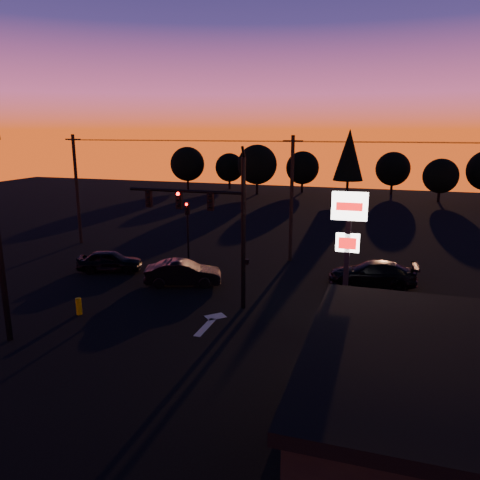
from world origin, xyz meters
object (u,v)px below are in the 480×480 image
object	(u,v)px
pylon_sign	(348,236)
bollard	(79,306)
car_left	(110,261)
car_right	(372,274)
secondary_signal	(188,223)
suv_parked	(342,381)
traffic_signal_mast	(214,216)
car_mid	(183,273)

from	to	relation	value
pylon_sign	bollard	distance (m)	14.13
car_left	pylon_sign	bearing A→B (deg)	-129.02
bollard	car_right	distance (m)	17.14
secondary_signal	car_left	distance (m)	5.98
bollard	car_right	bearing A→B (deg)	33.30
car_left	secondary_signal	bearing A→B (deg)	-64.60
bollard	suv_parked	xyz separation A→B (m)	(13.81, -3.99, 0.33)
car_right	suv_parked	distance (m)	13.41
traffic_signal_mast	car_right	world-z (taller)	traffic_signal_mast
secondary_signal	suv_parked	bearing A→B (deg)	-50.20
traffic_signal_mast	car_mid	bearing A→B (deg)	140.19
secondary_signal	suv_parked	xyz separation A→B (m)	(12.44, -14.93, -2.09)
car_mid	suv_parked	size ratio (longest dim) A/B	0.84
traffic_signal_mast	suv_parked	distance (m)	11.38
car_left	bollard	bearing A→B (deg)	-177.33
car_mid	traffic_signal_mast	bearing A→B (deg)	-148.71
car_mid	suv_parked	bearing A→B (deg)	-152.20
pylon_sign	bollard	world-z (taller)	pylon_sign
bollard	suv_parked	size ratio (longest dim) A/B	0.16
secondary_signal	car_left	bearing A→B (deg)	-136.52
secondary_signal	car_left	size ratio (longest dim) A/B	1.01
pylon_sign	car_right	size ratio (longest dim) A/B	1.29
car_left	car_right	distance (m)	17.17
traffic_signal_mast	pylon_sign	distance (m)	7.52
secondary_signal	bollard	size ratio (longest dim) A/B	4.94
car_left	car_mid	xyz separation A→B (m)	(5.89, -1.09, 0.03)
car_mid	suv_parked	distance (m)	14.57
car_right	suv_parked	size ratio (longest dim) A/B	0.95
secondary_signal	car_right	xyz separation A→B (m)	(12.96, -1.53, -2.10)
bollard	car_mid	bearing A→B (deg)	61.91
secondary_signal	car_left	xyz separation A→B (m)	(-4.05, -3.84, -2.13)
car_left	car_right	world-z (taller)	car_right
car_right	traffic_signal_mast	bearing A→B (deg)	-56.91
car_left	car_right	xyz separation A→B (m)	(17.01, 2.32, 0.03)
suv_parked	bollard	bearing A→B (deg)	178.77
suv_parked	pylon_sign	bearing A→B (deg)	109.99
secondary_signal	bollard	bearing A→B (deg)	-97.12
car_mid	car_right	size ratio (longest dim) A/B	0.88
car_right	suv_parked	world-z (taller)	suv_parked
traffic_signal_mast	pylon_sign	bearing A→B (deg)	-19.36
pylon_sign	car_left	size ratio (longest dim) A/B	1.59
pylon_sign	car_mid	distance (m)	12.08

